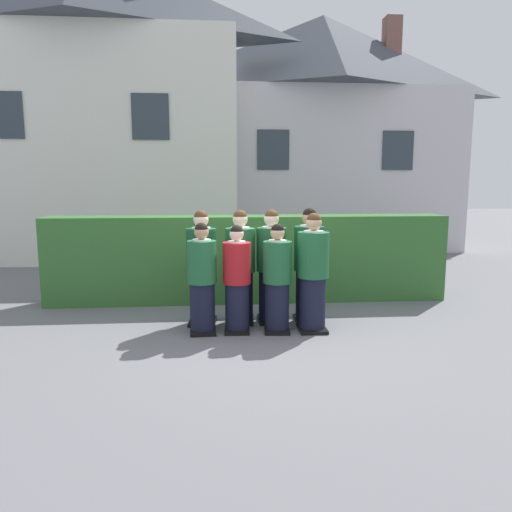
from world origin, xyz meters
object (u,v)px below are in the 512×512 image
Objects in this scene: student_front_row_2 at (277,281)px; student_front_row_3 at (313,275)px; student_rear_row_1 at (240,269)px; student_front_row_0 at (202,281)px; student_rear_row_0 at (202,270)px; student_in_red_blazer at (237,282)px; student_rear_row_2 at (271,269)px; student_rear_row_3 at (309,268)px.

student_front_row_3 is (0.51, -0.00, 0.07)m from student_front_row_2.
student_rear_row_1 is (-1.00, 0.50, 0.01)m from student_front_row_3.
student_front_row_0 is 0.91× the size of student_rear_row_0.
student_rear_row_2 reaches higher than student_in_red_blazer.
student_rear_row_2 is 0.56m from student_rear_row_3.
student_in_red_blazer is (0.48, 0.01, -0.02)m from student_front_row_0.
student_rear_row_0 is at bearing -179.41° from student_rear_row_2.
student_rear_row_3 is (0.54, 0.46, 0.09)m from student_front_row_2.
student_in_red_blazer is 0.90× the size of student_front_row_3.
student_front_row_3 is 1.12m from student_rear_row_1.
student_rear_row_1 is 0.47m from student_rear_row_2.
student_rear_row_3 is (1.03, -0.04, 0.01)m from student_rear_row_1.
student_front_row_3 is 1.65m from student_rear_row_0.
student_rear_row_0 is (-1.57, 0.49, 0.01)m from student_front_row_3.
student_front_row_2 is at bearing -87.00° from student_rear_row_2.
student_in_red_blazer is 0.47m from student_rear_row_1.
student_rear_row_0 is at bearing 162.65° from student_front_row_3.
student_rear_row_1 reaches higher than student_in_red_blazer.
student_front_row_2 is 0.72m from student_rear_row_3.
student_front_row_3 reaches higher than student_front_row_2.
student_rear_row_2 is (0.54, 0.46, 0.09)m from student_in_red_blazer.
student_front_row_2 is 0.90× the size of student_rear_row_1.
student_rear_row_2 is 0.99× the size of student_rear_row_3.
student_rear_row_0 is (-1.07, 0.49, 0.08)m from student_front_row_2.
student_front_row_2 is at bearing -24.64° from student_rear_row_0.
student_front_row_0 is 1.02× the size of student_in_red_blazer.
student_rear_row_0 reaches higher than student_in_red_blazer.
student_front_row_3 is at bearing -43.28° from student_rear_row_2.
student_front_row_3 is at bearing -2.37° from student_in_red_blazer.
student_front_row_2 is at bearing -1.94° from student_front_row_0.
student_rear_row_1 is at bearing 1.05° from student_rear_row_0.
student_rear_row_0 is 1.00× the size of student_rear_row_1.
student_front_row_3 is 0.99× the size of student_rear_row_2.
student_rear_row_3 is (1.60, -0.03, 0.01)m from student_rear_row_0.
student_rear_row_0 reaches higher than student_front_row_0.
student_in_red_blazer is at bearing -41.75° from student_rear_row_0.
student_rear_row_1 is (0.07, 0.46, 0.09)m from student_in_red_blazer.
student_front_row_2 reaches higher than student_in_red_blazer.
student_front_row_3 is (1.07, -0.04, 0.08)m from student_in_red_blazer.
student_rear_row_2 is at bearing 176.20° from student_rear_row_3.
student_in_red_blazer is 0.88× the size of student_rear_row_3.
student_rear_row_3 is (1.59, 0.43, 0.09)m from student_front_row_0.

